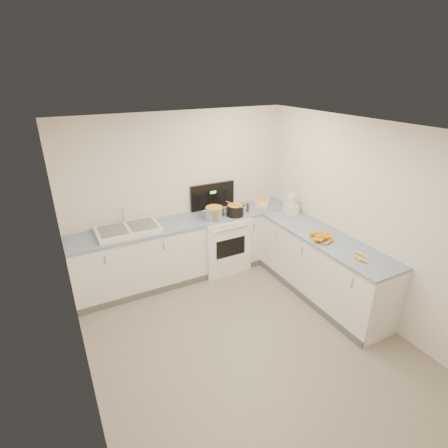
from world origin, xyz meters
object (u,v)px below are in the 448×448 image
stove (221,240)px  food_processor (291,205)px  mixing_bowl (262,203)px  spice_jar (261,209)px  steel_pot (214,214)px  extract_bottle (248,208)px  sink (128,230)px  black_pot (235,211)px

stove → food_processor: 1.26m
mixing_bowl → spice_jar: (-0.13, -0.20, -0.01)m
stove → steel_pot: size_ratio=4.75×
steel_pot → extract_bottle: 0.61m
sink → food_processor: 2.49m
extract_bottle → food_processor: 0.69m
mixing_bowl → spice_jar: 0.24m
steel_pot → black_pot: steel_pot is taller
spice_jar → steel_pot: bearing=174.6°
food_processor → extract_bottle: bearing=145.4°
stove → steel_pot: 0.59m
sink → spice_jar: size_ratio=9.57×
black_pot → extract_bottle: (0.26, 0.05, -0.01)m
food_processor → mixing_bowl: bearing=115.0°
stove → sink: 1.54m
black_pot → spice_jar: size_ratio=2.95×
stove → steel_pot: bearing=-143.7°
mixing_bowl → sink: bearing=179.5°
stove → black_pot: (0.17, -0.15, 0.54)m
steel_pot → black_pot: 0.35m
mixing_bowl → extract_bottle: 0.35m
stove → sink: bearing=179.4°
stove → mixing_bowl: stove is taller
spice_jar → food_processor: bearing=-38.6°
steel_pot → stove: bearing=36.3°
mixing_bowl → black_pot: bearing=-165.8°
stove → spice_jar: 0.83m
steel_pot → extract_bottle: (0.61, 0.02, -0.02)m
stove → extract_bottle: 0.69m
extract_bottle → sink: bearing=176.2°
sink → extract_bottle: bearing=-3.8°
steel_pot → food_processor: 1.22m
steel_pot → mixing_bowl: 0.95m
steel_pot → spice_jar: size_ratio=3.19×
food_processor → black_pot: bearing=157.4°
stove → steel_pot: stove is taller
steel_pot → food_processor: (1.17, -0.36, 0.06)m
black_pot → extract_bottle: bearing=10.0°
mixing_bowl → extract_bottle: extract_bottle is taller
mixing_bowl → extract_bottle: size_ratio=2.08×
spice_jar → food_processor: size_ratio=0.26×
mixing_bowl → food_processor: size_ratio=0.73×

